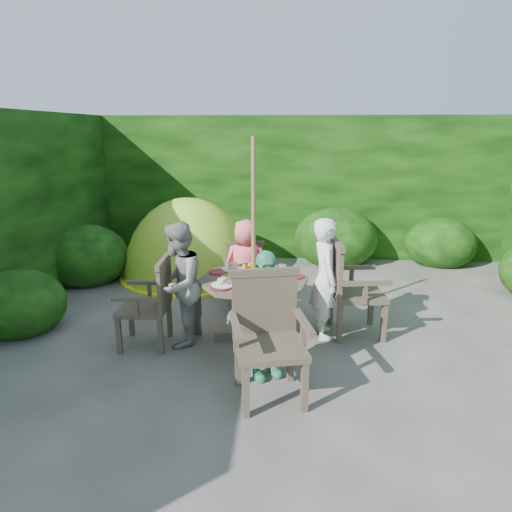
# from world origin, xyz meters

# --- Properties ---
(ground) EXTENTS (60.00, 60.00, 0.00)m
(ground) POSITION_xyz_m (0.00, 0.00, 0.00)
(ground) COLOR #4A4742
(ground) RESTS_ON ground
(hedge_enclosure) EXTENTS (9.00, 9.00, 2.50)m
(hedge_enclosure) POSITION_xyz_m (0.00, 1.33, 1.25)
(hedge_enclosure) COLOR black
(hedge_enclosure) RESTS_ON ground
(patio_table) EXTENTS (1.43, 1.43, 0.85)m
(patio_table) POSITION_xyz_m (-0.61, 0.15, 0.60)
(patio_table) COLOR #3B3226
(patio_table) RESTS_ON ground
(parasol_pole) EXTENTS (0.05, 0.05, 2.20)m
(parasol_pole) POSITION_xyz_m (-0.62, 0.15, 1.10)
(parasol_pole) COLOR brown
(parasol_pole) RESTS_ON ground
(garden_chair_right) EXTENTS (0.63, 0.69, 1.06)m
(garden_chair_right) POSITION_xyz_m (0.45, 0.37, 0.56)
(garden_chair_right) COLOR #3B3226
(garden_chair_right) RESTS_ON ground
(garden_chair_left) EXTENTS (0.52, 0.58, 0.94)m
(garden_chair_left) POSITION_xyz_m (-1.69, -0.07, 0.50)
(garden_chair_left) COLOR #3B3226
(garden_chair_left) RESTS_ON ground
(garden_chair_back) EXTENTS (0.60, 0.56, 0.85)m
(garden_chair_back) POSITION_xyz_m (-0.83, 1.23, 0.45)
(garden_chair_back) COLOR #3B3226
(garden_chair_back) RESTS_ON ground
(garden_chair_front) EXTENTS (0.74, 0.69, 1.05)m
(garden_chair_front) POSITION_xyz_m (-0.41, -0.92, 0.56)
(garden_chair_front) COLOR #3B3226
(garden_chair_front) RESTS_ON ground
(child_right) EXTENTS (0.39, 0.53, 1.35)m
(child_right) POSITION_xyz_m (0.17, 0.30, 0.68)
(child_right) COLOR white
(child_right) RESTS_ON ground
(child_left) EXTENTS (0.57, 0.70, 1.35)m
(child_left) POSITION_xyz_m (-1.40, -0.00, 0.67)
(child_left) COLOR gray
(child_left) RESTS_ON ground
(child_back) EXTENTS (0.64, 0.46, 1.20)m
(child_back) POSITION_xyz_m (-0.77, 0.93, 0.60)
(child_back) COLOR #FE696F
(child_back) RESTS_ON ground
(child_front) EXTENTS (0.78, 0.60, 1.23)m
(child_front) POSITION_xyz_m (-0.46, -0.64, 0.62)
(child_front) COLOR #54C498
(child_front) RESTS_ON ground
(dome_tent) EXTENTS (2.29, 2.29, 2.49)m
(dome_tent) POSITION_xyz_m (-1.83, 2.39, 0.00)
(dome_tent) COLOR #A5C726
(dome_tent) RESTS_ON ground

